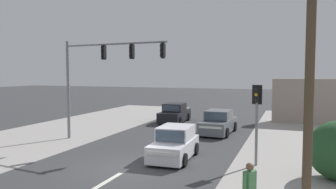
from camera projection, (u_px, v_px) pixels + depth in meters
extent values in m
plane|color=#3A3A3D|center=(130.00, 168.00, 14.08)|extent=(140.00, 140.00, 0.00)
cube|color=silver|center=(106.00, 182.00, 12.22)|extent=(0.20, 2.40, 0.01)
cube|color=silver|center=(157.00, 152.00, 16.89)|extent=(0.20, 2.40, 0.01)
cube|color=silver|center=(186.00, 135.00, 21.56)|extent=(0.20, 2.40, 0.01)
cube|color=#A39E99|center=(39.00, 137.00, 20.80)|extent=(8.00, 40.00, 0.02)
cylinder|color=#4C3D2B|center=(311.00, 28.00, 8.99)|extent=(0.26, 0.26, 10.65)
cylinder|color=slate|center=(68.00, 90.00, 20.14)|extent=(0.18, 0.18, 6.00)
cylinder|color=slate|center=(113.00, 44.00, 18.49)|extent=(6.78, 0.72, 0.11)
cube|color=black|center=(104.00, 52.00, 18.81)|extent=(0.22, 0.28, 0.68)
cube|color=black|center=(104.00, 52.00, 18.81)|extent=(0.08, 0.44, 0.84)
sphere|color=black|center=(102.00, 49.00, 18.85)|extent=(0.13, 0.13, 0.13)
sphere|color=black|center=(102.00, 52.00, 18.87)|extent=(0.13, 0.13, 0.13)
sphere|color=green|center=(102.00, 56.00, 18.88)|extent=(0.13, 0.13, 0.13)
cube|color=black|center=(132.00, 51.00, 17.99)|extent=(0.22, 0.28, 0.68)
cube|color=black|center=(132.00, 51.00, 17.99)|extent=(0.08, 0.44, 0.84)
sphere|color=black|center=(130.00, 48.00, 18.03)|extent=(0.13, 0.13, 0.13)
sphere|color=black|center=(130.00, 52.00, 18.04)|extent=(0.13, 0.13, 0.13)
sphere|color=green|center=(130.00, 56.00, 18.06)|extent=(0.13, 0.13, 0.13)
cube|color=black|center=(163.00, 50.00, 17.17)|extent=(0.22, 0.28, 0.68)
cube|color=black|center=(163.00, 50.00, 17.17)|extent=(0.08, 0.44, 0.84)
sphere|color=black|center=(161.00, 46.00, 17.20)|extent=(0.13, 0.13, 0.13)
sphere|color=black|center=(161.00, 51.00, 17.22)|extent=(0.13, 0.13, 0.13)
sphere|color=green|center=(161.00, 55.00, 17.23)|extent=(0.13, 0.13, 0.13)
cylinder|color=slate|center=(256.00, 134.00, 14.26)|extent=(0.12, 0.12, 2.80)
cube|color=black|center=(257.00, 95.00, 14.15)|extent=(0.30, 0.26, 0.68)
cube|color=black|center=(257.00, 95.00, 14.15)|extent=(0.43, 0.15, 0.84)
sphere|color=black|center=(256.00, 90.00, 14.04)|extent=(0.13, 0.13, 0.13)
sphere|color=orange|center=(256.00, 95.00, 14.05)|extent=(0.13, 0.13, 0.13)
sphere|color=black|center=(256.00, 100.00, 14.07)|extent=(0.13, 0.13, 0.13)
cube|color=slate|center=(218.00, 125.00, 22.02)|extent=(1.85, 4.26, 0.80)
cube|color=slate|center=(219.00, 115.00, 22.02)|extent=(1.63, 1.95, 0.62)
cube|color=#384756|center=(215.00, 117.00, 21.12)|extent=(1.44, 0.11, 0.53)
cube|color=#384756|center=(222.00, 113.00, 22.91)|extent=(1.41, 0.11, 0.50)
cube|color=white|center=(210.00, 128.00, 20.05)|extent=(1.45, 0.09, 0.14)
cylinder|color=black|center=(227.00, 133.00, 20.51)|extent=(0.21, 0.65, 0.64)
cylinder|color=black|center=(201.00, 131.00, 21.16)|extent=(0.21, 0.65, 0.64)
cylinder|color=black|center=(235.00, 126.00, 22.91)|extent=(0.21, 0.65, 0.64)
cylinder|color=black|center=(211.00, 125.00, 23.56)|extent=(0.21, 0.65, 0.64)
cube|color=silver|center=(174.00, 148.00, 15.49)|extent=(1.77, 3.67, 0.76)
cube|color=silver|center=(176.00, 133.00, 15.72)|extent=(1.57, 1.97, 0.64)
cube|color=#384756|center=(170.00, 136.00, 14.80)|extent=(1.36, 0.12, 0.54)
cube|color=#384756|center=(181.00, 129.00, 16.64)|extent=(1.33, 0.12, 0.51)
cube|color=white|center=(162.00, 154.00, 13.75)|extent=(1.36, 0.10, 0.14)
cylinder|color=black|center=(184.00, 160.00, 14.20)|extent=(0.21, 0.61, 0.60)
cylinder|color=black|center=(150.00, 157.00, 14.69)|extent=(0.21, 0.61, 0.60)
cylinder|color=black|center=(196.00, 149.00, 16.31)|extent=(0.21, 0.61, 0.60)
cylinder|color=black|center=(165.00, 146.00, 16.81)|extent=(0.21, 0.61, 0.60)
cube|color=black|center=(175.00, 116.00, 26.97)|extent=(1.89, 4.27, 0.80)
cube|color=black|center=(175.00, 107.00, 26.88)|extent=(1.65, 1.97, 0.62)
cube|color=#384756|center=(178.00, 106.00, 27.80)|extent=(1.44, 0.13, 0.53)
cube|color=#384756|center=(171.00, 108.00, 25.96)|extent=(1.41, 0.12, 0.50)
cube|color=white|center=(182.00, 111.00, 28.97)|extent=(1.45, 0.11, 0.14)
cylinder|color=black|center=(170.00, 116.00, 28.48)|extent=(0.22, 0.65, 0.64)
cylinder|color=black|center=(189.00, 117.00, 27.96)|extent=(0.22, 0.65, 0.64)
cylinder|color=black|center=(160.00, 120.00, 26.01)|extent=(0.22, 0.65, 0.64)
cylinder|color=black|center=(180.00, 121.00, 25.49)|extent=(0.22, 0.65, 0.64)
cube|color=#47844C|center=(250.00, 181.00, 8.98)|extent=(0.35, 0.42, 0.56)
sphere|color=brown|center=(250.00, 167.00, 8.95)|extent=(0.22, 0.22, 0.22)
cylinder|color=#47844C|center=(254.00, 179.00, 9.14)|extent=(0.09, 0.09, 0.54)
cylinder|color=#47844C|center=(245.00, 183.00, 8.81)|extent=(0.09, 0.09, 0.54)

